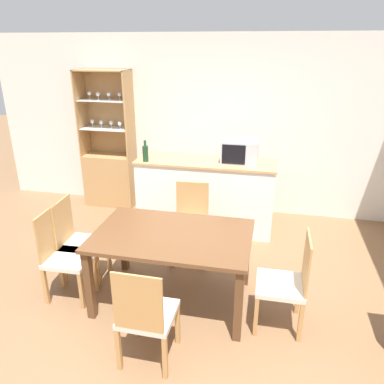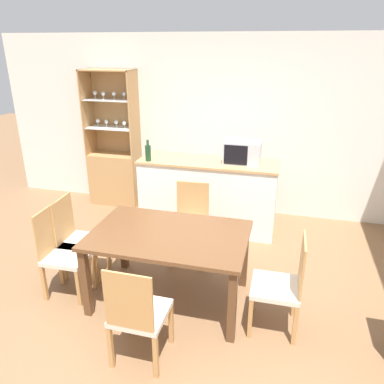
# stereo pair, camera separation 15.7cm
# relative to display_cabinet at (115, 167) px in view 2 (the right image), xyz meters

# --- Properties ---
(ground_plane) EXTENTS (18.00, 18.00, 0.00)m
(ground_plane) POSITION_rel_display_cabinet_xyz_m (1.57, -2.42, -0.58)
(ground_plane) COLOR brown
(wall_back) EXTENTS (6.80, 0.06, 2.55)m
(wall_back) POSITION_rel_display_cabinet_xyz_m (1.57, 0.21, 0.69)
(wall_back) COLOR silver
(wall_back) RESTS_ON ground_plane
(kitchen_counter) EXTENTS (1.85, 0.60, 0.97)m
(kitchen_counter) POSITION_rel_display_cabinet_xyz_m (1.61, -0.50, -0.10)
(kitchen_counter) COLOR white
(kitchen_counter) RESTS_ON ground_plane
(display_cabinet) EXTENTS (0.77, 0.38, 2.06)m
(display_cabinet) POSITION_rel_display_cabinet_xyz_m (0.00, 0.00, 0.00)
(display_cabinet) COLOR tan
(display_cabinet) RESTS_ON ground_plane
(dining_table) EXTENTS (1.48, 0.95, 0.74)m
(dining_table) POSITION_rel_display_cabinet_xyz_m (1.59, -2.16, 0.06)
(dining_table) COLOR brown
(dining_table) RESTS_ON ground_plane
(dining_chair_side_left_far) EXTENTS (0.44, 0.44, 0.92)m
(dining_chair_side_left_far) POSITION_rel_display_cabinet_xyz_m (0.52, -2.02, -0.13)
(dining_chair_side_left_far) COLOR beige
(dining_chair_side_left_far) RESTS_ON ground_plane
(dining_chair_side_right_near) EXTENTS (0.42, 0.42, 0.92)m
(dining_chair_side_right_near) POSITION_rel_display_cabinet_xyz_m (2.65, -2.31, -0.13)
(dining_chair_side_right_near) COLOR beige
(dining_chair_side_right_near) RESTS_ON ground_plane
(dining_chair_head_near) EXTENTS (0.42, 0.42, 0.92)m
(dining_chair_head_near) POSITION_rel_display_cabinet_xyz_m (1.59, -2.97, -0.13)
(dining_chair_head_near) COLOR beige
(dining_chair_head_near) RESTS_ON ground_plane
(dining_chair_head_far) EXTENTS (0.44, 0.44, 0.92)m
(dining_chair_head_far) POSITION_rel_display_cabinet_xyz_m (1.58, -1.36, -0.13)
(dining_chair_head_far) COLOR beige
(dining_chair_head_far) RESTS_ON ground_plane
(dining_chair_side_left_near) EXTENTS (0.43, 0.43, 0.92)m
(dining_chair_side_left_near) POSITION_rel_display_cabinet_xyz_m (0.52, -2.31, -0.13)
(dining_chair_side_left_near) COLOR beige
(dining_chair_side_left_near) RESTS_ON ground_plane
(microwave) EXTENTS (0.46, 0.35, 0.29)m
(microwave) POSITION_rel_display_cabinet_xyz_m (2.04, -0.48, 0.53)
(microwave) COLOR #B7BABF
(microwave) RESTS_ON kitchen_counter
(wine_bottle) EXTENTS (0.08, 0.08, 0.28)m
(wine_bottle) POSITION_rel_display_cabinet_xyz_m (0.84, -0.71, 0.49)
(wine_bottle) COLOR #193D23
(wine_bottle) RESTS_ON kitchen_counter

